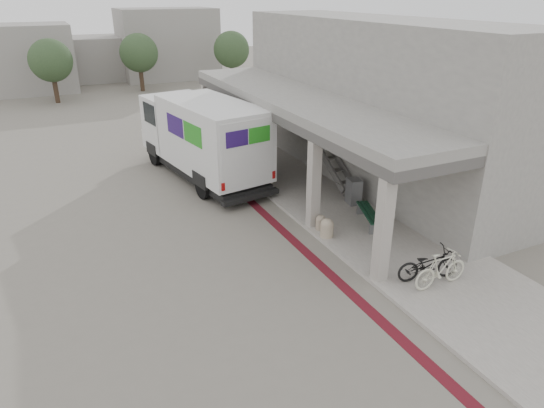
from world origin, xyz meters
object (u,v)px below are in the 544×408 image
utility_cabinet (354,191)px  bicycle_cream (441,269)px  bicycle_black (428,264)px  fedex_truck (202,136)px  bench (369,215)px

utility_cabinet → bicycle_cream: bearing=-91.2°
bicycle_black → fedex_truck: bearing=28.1°
bench → bicycle_black: bicycle_black is taller
fedex_truck → utility_cabinet: fedex_truck is taller
fedex_truck → bicycle_black: (3.20, -11.53, -1.34)m
bench → utility_cabinet: utility_cabinet is taller
fedex_truck → bicycle_cream: 12.47m
fedex_truck → bicycle_cream: size_ratio=4.83×
fedex_truck → utility_cabinet: size_ratio=8.59×
bench → bicycle_cream: bearing=-78.0°
bicycle_black → bicycle_cream: 0.45m
fedex_truck → utility_cabinet: 7.45m
fedex_truck → bench: (3.87, -7.66, -1.50)m
fedex_truck → bench: size_ratio=4.35×
bench → utility_cabinet: size_ratio=1.98×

